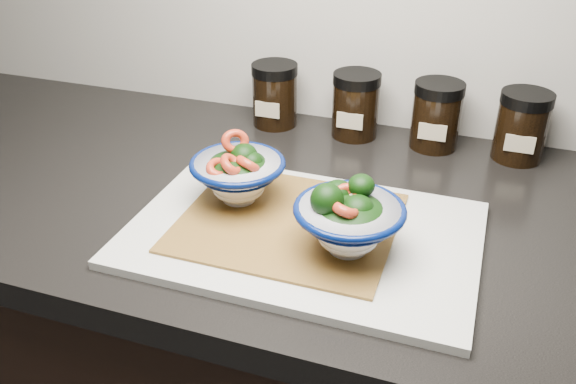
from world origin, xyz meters
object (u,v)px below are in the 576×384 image
(bowl_right, at_px, (348,219))
(spice_jar_c, at_px, (436,115))
(bowl_left, at_px, (238,173))
(spice_jar_d, at_px, (522,126))
(spice_jar_b, at_px, (356,105))
(cutting_board, at_px, (303,234))
(spice_jar_a, at_px, (275,95))

(bowl_right, distance_m, spice_jar_c, 0.37)
(bowl_left, relative_size, spice_jar_d, 1.17)
(bowl_left, distance_m, spice_jar_d, 0.47)
(bowl_right, bearing_deg, spice_jar_b, 102.25)
(cutting_board, distance_m, spice_jar_d, 0.43)
(spice_jar_b, distance_m, spice_jar_d, 0.27)
(bowl_right, relative_size, spice_jar_a, 1.20)
(bowl_right, distance_m, spice_jar_d, 0.41)
(spice_jar_c, bearing_deg, spice_jar_b, 180.00)
(bowl_right, height_order, spice_jar_c, spice_jar_c)
(spice_jar_b, bearing_deg, spice_jar_d, 0.00)
(spice_jar_a, relative_size, spice_jar_b, 1.00)
(cutting_board, distance_m, bowl_right, 0.09)
(bowl_left, relative_size, bowl_right, 0.97)
(bowl_left, height_order, spice_jar_b, bowl_left)
(cutting_board, relative_size, spice_jar_c, 3.98)
(cutting_board, bearing_deg, spice_jar_a, 115.80)
(bowl_left, xyz_separation_m, spice_jar_a, (-0.05, 0.29, 0.00))
(bowl_left, height_order, spice_jar_c, bowl_left)
(spice_jar_b, bearing_deg, bowl_right, -77.75)
(spice_jar_d, bearing_deg, spice_jar_a, 180.00)
(bowl_right, bearing_deg, spice_jar_a, 122.15)
(spice_jar_a, relative_size, spice_jar_d, 1.00)
(spice_jar_a, xyz_separation_m, spice_jar_d, (0.42, 0.00, 0.00))
(bowl_right, relative_size, spice_jar_d, 1.20)
(bowl_right, xyz_separation_m, spice_jar_d, (0.19, 0.36, -0.00))
(spice_jar_a, relative_size, spice_jar_c, 1.00)
(spice_jar_b, relative_size, spice_jar_c, 1.00)
(bowl_right, bearing_deg, spice_jar_c, 80.72)
(spice_jar_b, bearing_deg, spice_jar_a, 180.00)
(cutting_board, distance_m, spice_jar_a, 0.38)
(spice_jar_b, bearing_deg, bowl_left, -107.64)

